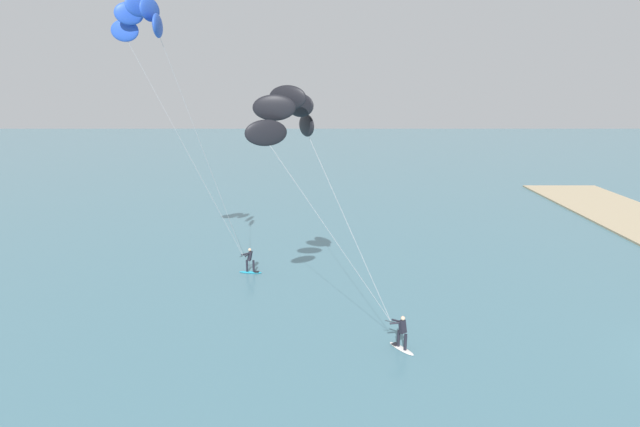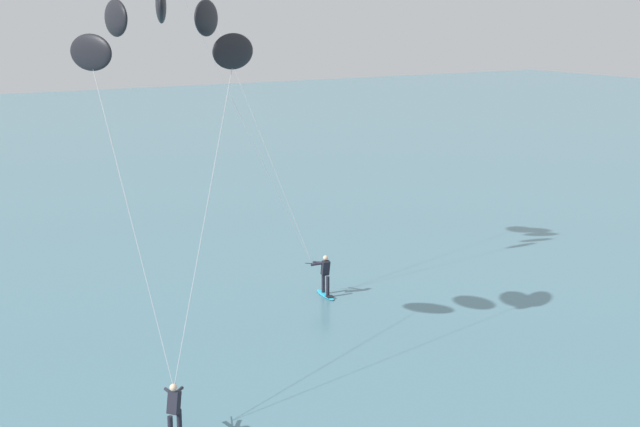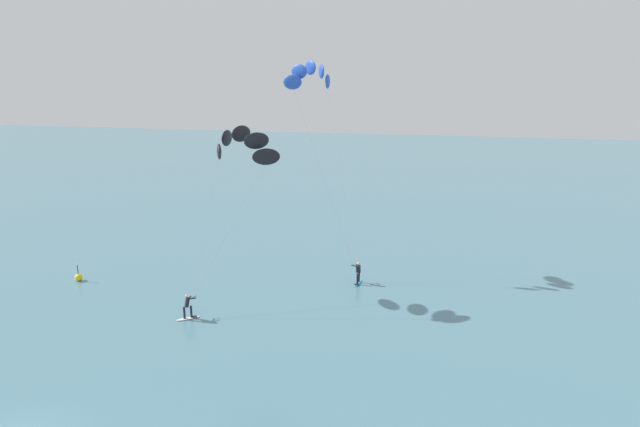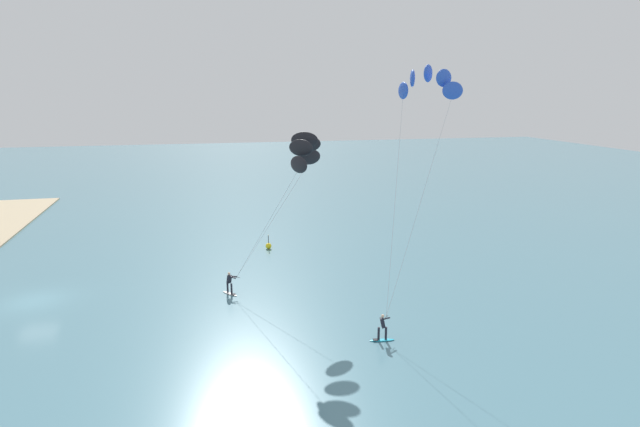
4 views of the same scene
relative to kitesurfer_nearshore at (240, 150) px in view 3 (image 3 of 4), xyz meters
The scene contains 3 objects.
kitesurfer_nearshore is the anchor object (origin of this frame).
kitesurfer_mid_water 9.09m from the kitesurfer_nearshore, 65.24° to the left, with size 6.70×6.97×16.19m.
marker_buoy 16.38m from the kitesurfer_nearshore, behind, with size 0.56×0.56×1.38m.
Camera 3 is at (17.02, -16.70, 15.58)m, focal length 31.21 mm.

